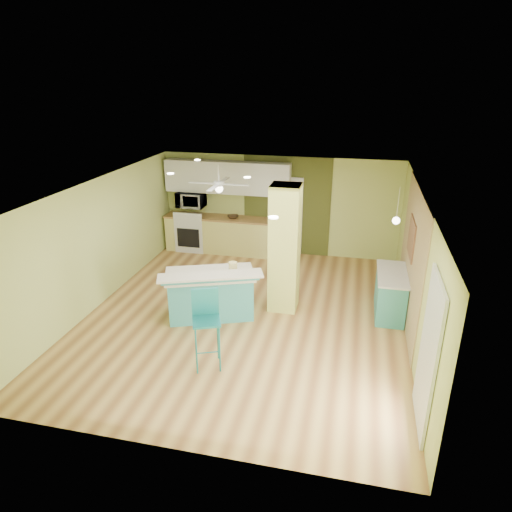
# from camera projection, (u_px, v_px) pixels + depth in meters

# --- Properties ---
(floor) EXTENTS (6.00, 7.00, 0.01)m
(floor) POSITION_uv_depth(u_px,v_px,m) (246.00, 315.00, 8.86)
(floor) COLOR brown
(floor) RESTS_ON ground
(ceiling) EXTENTS (6.00, 7.00, 0.01)m
(ceiling) POSITION_uv_depth(u_px,v_px,m) (245.00, 189.00, 7.93)
(ceiling) COLOR white
(ceiling) RESTS_ON wall_back
(wall_back) EXTENTS (6.00, 0.01, 2.50)m
(wall_back) POSITION_uv_depth(u_px,v_px,m) (279.00, 206.00, 11.56)
(wall_back) COLOR #BDCA6C
(wall_back) RESTS_ON floor
(wall_front) EXTENTS (6.00, 0.01, 2.50)m
(wall_front) POSITION_uv_depth(u_px,v_px,m) (170.00, 366.00, 5.22)
(wall_front) COLOR #BDCA6C
(wall_front) RESTS_ON floor
(wall_left) EXTENTS (0.01, 7.00, 2.50)m
(wall_left) POSITION_uv_depth(u_px,v_px,m) (98.00, 243.00, 9.02)
(wall_left) COLOR #BDCA6C
(wall_left) RESTS_ON floor
(wall_right) EXTENTS (0.01, 7.00, 2.50)m
(wall_right) POSITION_uv_depth(u_px,v_px,m) (416.00, 270.00, 7.77)
(wall_right) COLOR #BDCA6C
(wall_right) RESTS_ON floor
(wood_panel) EXTENTS (0.02, 3.40, 2.50)m
(wood_panel) POSITION_uv_depth(u_px,v_px,m) (412.00, 257.00, 8.32)
(wood_panel) COLOR #967D55
(wood_panel) RESTS_ON floor
(olive_accent) EXTENTS (2.20, 0.02, 2.50)m
(olive_accent) POSITION_uv_depth(u_px,v_px,m) (287.00, 206.00, 11.51)
(olive_accent) COLOR #4A5020
(olive_accent) RESTS_ON floor
(interior_door) EXTENTS (0.82, 0.05, 2.00)m
(interior_door) POSITION_uv_depth(u_px,v_px,m) (286.00, 216.00, 11.57)
(interior_door) COLOR silver
(interior_door) RESTS_ON floor
(french_door) EXTENTS (0.04, 1.08, 2.10)m
(french_door) POSITION_uv_depth(u_px,v_px,m) (428.00, 355.00, 5.77)
(french_door) COLOR silver
(french_door) RESTS_ON floor
(column) EXTENTS (0.55, 0.55, 2.50)m
(column) POSITION_uv_depth(u_px,v_px,m) (285.00, 249.00, 8.71)
(column) COLOR #CCD261
(column) RESTS_ON floor
(kitchen_run) EXTENTS (3.25, 0.63, 0.94)m
(kitchen_run) POSITION_uv_depth(u_px,v_px,m) (227.00, 235.00, 11.85)
(kitchen_run) COLOR #D9D271
(kitchen_run) RESTS_ON floor
(stove) EXTENTS (0.76, 0.66, 1.08)m
(stove) POSITION_uv_depth(u_px,v_px,m) (193.00, 233.00, 12.04)
(stove) COLOR silver
(stove) RESTS_ON floor
(upper_cabinets) EXTENTS (3.20, 0.34, 0.80)m
(upper_cabinets) POSITION_uv_depth(u_px,v_px,m) (227.00, 177.00, 11.41)
(upper_cabinets) COLOR silver
(upper_cabinets) RESTS_ON wall_back
(microwave) EXTENTS (0.70, 0.48, 0.39)m
(microwave) POSITION_uv_depth(u_px,v_px,m) (191.00, 200.00, 11.72)
(microwave) COLOR silver
(microwave) RESTS_ON wall_back
(ceiling_fan) EXTENTS (1.41, 1.41, 0.61)m
(ceiling_fan) POSITION_uv_depth(u_px,v_px,m) (219.00, 184.00, 10.12)
(ceiling_fan) COLOR white
(ceiling_fan) RESTS_ON ceiling
(pendant_lamp) EXTENTS (0.14, 0.14, 0.69)m
(pendant_lamp) POSITION_uv_depth(u_px,v_px,m) (396.00, 220.00, 8.29)
(pendant_lamp) COLOR white
(pendant_lamp) RESTS_ON ceiling
(wall_decor) EXTENTS (0.03, 0.90, 0.70)m
(wall_decor) POSITION_uv_depth(u_px,v_px,m) (412.00, 238.00, 8.39)
(wall_decor) COLOR brown
(wall_decor) RESTS_ON wood_panel
(peninsula) EXTENTS (2.01, 1.57, 1.01)m
(peninsula) POSITION_uv_depth(u_px,v_px,m) (211.00, 293.00, 8.70)
(peninsula) COLOR teal
(peninsula) RESTS_ON floor
(bar_stool) EXTENTS (0.55, 0.55, 1.28)m
(bar_stool) POSITION_uv_depth(u_px,v_px,m) (206.00, 316.00, 7.09)
(bar_stool) COLOR #1C7980
(bar_stool) RESTS_ON floor
(side_counter) EXTENTS (0.56, 1.32, 0.85)m
(side_counter) POSITION_uv_depth(u_px,v_px,m) (390.00, 293.00, 8.80)
(side_counter) COLOR teal
(side_counter) RESTS_ON floor
(fruit_bowl) EXTENTS (0.37, 0.37, 0.07)m
(fruit_bowl) POSITION_uv_depth(u_px,v_px,m) (233.00, 217.00, 11.60)
(fruit_bowl) COLOR #392817
(fruit_bowl) RESTS_ON kitchen_run
(canister) EXTENTS (0.16, 0.16, 0.18)m
(canister) POSITION_uv_depth(u_px,v_px,m) (233.00, 267.00, 8.63)
(canister) COLOR yellow
(canister) RESTS_ON peninsula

